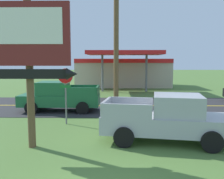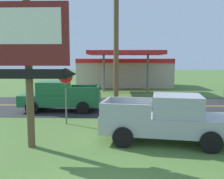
% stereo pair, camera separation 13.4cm
% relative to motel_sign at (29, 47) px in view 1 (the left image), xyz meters
% --- Properties ---
extents(road_asphalt, '(140.00, 8.00, 0.02)m').
position_rel_motel_sign_xyz_m(road_asphalt, '(2.97, 9.08, -3.81)').
color(road_asphalt, '#2B2B2D').
rests_on(road_asphalt, ground).
extents(road_centre_line, '(126.00, 0.20, 0.01)m').
position_rel_motel_sign_xyz_m(road_centre_line, '(2.97, 9.08, -3.80)').
color(road_centre_line, gold).
rests_on(road_centre_line, road_asphalt).
extents(motel_sign, '(3.42, 0.54, 5.74)m').
position_rel_motel_sign_xyz_m(motel_sign, '(0.00, 0.00, 0.00)').
color(motel_sign, brown).
rests_on(motel_sign, ground).
extents(stop_sign, '(0.80, 0.08, 2.95)m').
position_rel_motel_sign_xyz_m(stop_sign, '(0.55, 3.67, -1.80)').
color(stop_sign, slate).
rests_on(stop_sign, ground).
extents(utility_pole, '(2.15, 0.26, 8.78)m').
position_rel_motel_sign_xyz_m(utility_pole, '(3.19, 3.79, 0.90)').
color(utility_pole, brown).
rests_on(utility_pole, ground).
extents(gas_station, '(12.00, 11.50, 4.40)m').
position_rel_motel_sign_xyz_m(gas_station, '(4.08, 23.62, -1.88)').
color(gas_station, beige).
rests_on(gas_station, ground).
extents(pickup_silver_parked_on_lawn, '(5.45, 2.85, 1.96)m').
position_rel_motel_sign_xyz_m(pickup_silver_parked_on_lawn, '(5.30, 0.88, -2.86)').
color(pickup_silver_parked_on_lawn, '#A8AAAF').
rests_on(pickup_silver_parked_on_lawn, ground).
extents(pickup_green_on_road, '(5.20, 2.24, 1.96)m').
position_rel_motel_sign_xyz_m(pickup_green_on_road, '(-0.59, 7.08, -2.86)').
color(pickup_green_on_road, '#1E6038').
rests_on(pickup_green_on_road, ground).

